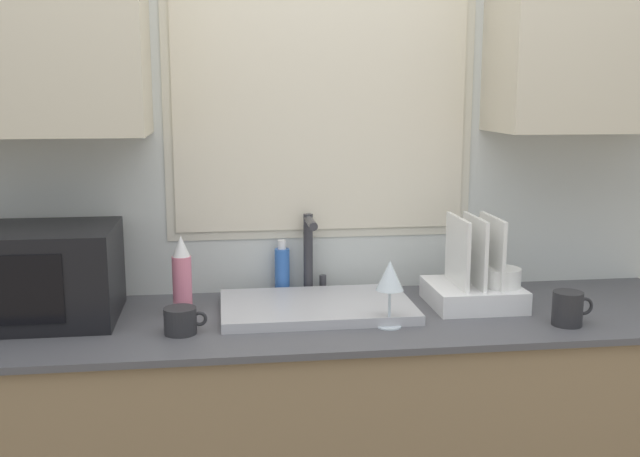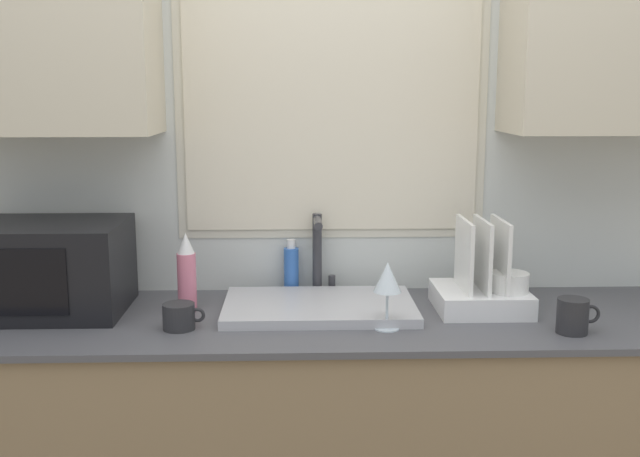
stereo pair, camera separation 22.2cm
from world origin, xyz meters
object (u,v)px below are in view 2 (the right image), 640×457
object	(u,v)px
faucet	(319,248)
spray_bottle	(187,274)
microwave	(45,268)
mug_near_sink	(179,316)
dish_rack	(484,288)
soap_bottle	(291,269)
wine_glass	(387,279)

from	to	relation	value
faucet	spray_bottle	world-z (taller)	faucet
microwave	mug_near_sink	bearing A→B (deg)	-23.46
dish_rack	spray_bottle	size ratio (longest dim) A/B	1.16
dish_rack	mug_near_sink	distance (m)	0.94
soap_bottle	mug_near_sink	distance (m)	0.51
mug_near_sink	microwave	bearing A→B (deg)	156.54
spray_bottle	wine_glass	bearing A→B (deg)	-18.65
wine_glass	spray_bottle	bearing A→B (deg)	161.35
faucet	spray_bottle	bearing A→B (deg)	-156.64
microwave	dish_rack	world-z (taller)	dish_rack
dish_rack	spray_bottle	distance (m)	0.93
faucet	wine_glass	xyz separation A→B (m)	(0.19, -0.38, -0.01)
microwave	wine_glass	world-z (taller)	microwave
microwave	spray_bottle	xyz separation A→B (m)	(0.44, -0.01, -0.02)
dish_rack	soap_bottle	distance (m)	0.65
dish_rack	wine_glass	size ratio (longest dim) A/B	1.46
spray_bottle	mug_near_sink	size ratio (longest dim) A/B	2.02
faucet	wine_glass	distance (m)	0.43
spray_bottle	wine_glass	xyz separation A→B (m)	(0.61, -0.20, 0.03)
spray_bottle	wine_glass	world-z (taller)	spray_bottle
microwave	dish_rack	distance (m)	1.37
microwave	soap_bottle	bearing A→B (deg)	14.85
wine_glass	faucet	bearing A→B (deg)	115.92
faucet	soap_bottle	world-z (taller)	faucet
faucet	mug_near_sink	xyz separation A→B (m)	(-0.42, -0.37, -0.12)
microwave	mug_near_sink	xyz separation A→B (m)	(0.44, -0.19, -0.10)
faucet	spray_bottle	size ratio (longest dim) A/B	1.10
faucet	spray_bottle	distance (m)	0.46
microwave	spray_bottle	distance (m)	0.44
dish_rack	spray_bottle	xyz separation A→B (m)	(-0.93, 0.02, 0.05)
soap_bottle	faucet	bearing A→B (deg)	-16.86
faucet	microwave	world-z (taller)	microwave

